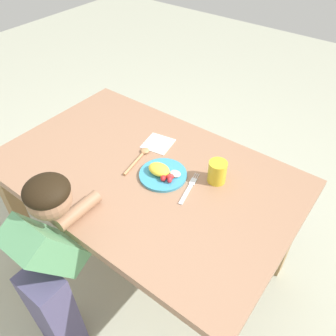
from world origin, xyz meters
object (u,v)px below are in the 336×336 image
(plate, at_px, (162,173))
(person, at_px, (52,271))
(fork, at_px, (189,189))
(drinking_cup, at_px, (217,172))
(spoon, at_px, (140,157))

(plate, distance_m, person, 0.62)
(plate, xyz_separation_m, fork, (0.14, 0.00, -0.01))
(drinking_cup, bearing_deg, plate, -149.85)
(drinking_cup, relative_size, person, 0.11)
(plate, height_order, spoon, plate)
(person, bearing_deg, fork, 64.83)
(fork, relative_size, person, 0.21)
(fork, xyz_separation_m, drinking_cup, (0.07, 0.12, 0.05))
(spoon, distance_m, person, 0.63)
(plate, bearing_deg, fork, 0.13)
(plate, relative_size, person, 0.22)
(fork, bearing_deg, spoon, 70.95)
(spoon, relative_size, drinking_cup, 2.02)
(fork, height_order, person, person)
(spoon, relative_size, person, 0.22)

